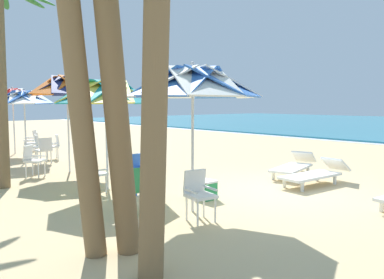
{
  "coord_description": "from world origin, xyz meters",
  "views": [
    {
      "loc": [
        5.12,
        -7.04,
        2.02
      ],
      "look_at": [
        -2.79,
        -0.0,
        1.0
      ],
      "focal_mm": 36.0,
      "sensor_mm": 36.0,
      "label": 1
    }
  ],
  "objects": [
    {
      "name": "beach_umbrella_4",
      "position": [
        -10.86,
        -2.22,
        2.3
      ],
      "size": [
        2.01,
        2.01,
        2.65
      ],
      "color": "silver",
      "rests_on": "ground"
    },
    {
      "name": "plastic_chair_9",
      "position": [
        -11.33,
        -1.38,
        0.5
      ],
      "size": [
        0.62,
        0.63,
        0.87
      ],
      "color": "white",
      "rests_on": "ground"
    },
    {
      "name": "plastic_chair_6",
      "position": [
        -7.58,
        -2.29,
        0.5
      ],
      "size": [
        0.48,
        0.46,
        0.87
      ],
      "color": "white",
      "rests_on": "ground"
    },
    {
      "name": "beach_umbrella_3",
      "position": [
        -8.4,
        -2.6,
        2.16
      ],
      "size": [
        2.04,
        2.04,
        2.5
      ],
      "color": "silver",
      "rests_on": "ground"
    },
    {
      "name": "plastic_chair_3",
      "position": [
        -2.82,
        -2.16,
        0.5
      ],
      "size": [
        0.63,
        0.62,
        0.87
      ],
      "color": "white",
      "rests_on": "ground"
    },
    {
      "name": "palm_tree_2",
      "position": [
        0.79,
        -4.51,
        2.74
      ],
      "size": [
        2.68,
        3.27,
        4.38
      ],
      "color": "brown",
      "rests_on": "ground"
    },
    {
      "name": "beach_umbrella_2",
      "position": [
        -5.57,
        -2.32,
        2.47
      ],
      "size": [
        2.15,
        2.15,
        2.88
      ],
      "color": "silver",
      "rests_on": "ground"
    },
    {
      "name": "beach_umbrella_0",
      "position": [
        -0.09,
        -2.38,
        2.36
      ],
      "size": [
        2.51,
        2.51,
        2.75
      ],
      "color": "silver",
      "rests_on": "ground"
    },
    {
      "name": "ground_plane",
      "position": [
        0.0,
        0.0,
        0.0
      ],
      "size": [
        80.0,
        80.0,
        0.0
      ],
      "primitive_type": "plane",
      "color": "#D3B784"
    },
    {
      "name": "plastic_chair_4",
      "position": [
        -2.59,
        -3.13,
        0.5
      ],
      "size": [
        0.46,
        0.49,
        0.87
      ],
      "color": "white",
      "rests_on": "ground"
    },
    {
      "name": "cooler_box",
      "position": [
        -0.65,
        -1.56,
        0.2
      ],
      "size": [
        0.5,
        0.34,
        0.4
      ],
      "color": "#238C4C",
      "rests_on": "ground"
    },
    {
      "name": "plastic_chair_10",
      "position": [
        -10.19,
        -1.7,
        0.5
      ],
      "size": [
        0.55,
        0.57,
        0.87
      ],
      "color": "white",
      "rests_on": "ground"
    },
    {
      "name": "plastic_chair_7",
      "position": [
        -8.8,
        -2.23,
        0.5
      ],
      "size": [
        0.5,
        0.53,
        0.87
      ],
      "color": "white",
      "rests_on": "ground"
    },
    {
      "name": "sun_lounger_1",
      "position": [
        0.18,
        1.42,
        0.28
      ],
      "size": [
        0.81,
        2.19,
        0.62
      ],
      "color": "white",
      "rests_on": "ground"
    },
    {
      "name": "plastic_chair_2",
      "position": [
        -2.05,
        -2.33,
        0.5
      ],
      "size": [
        0.48,
        0.45,
        0.87
      ],
      "color": "blue",
      "rests_on": "ground"
    },
    {
      "name": "sun_lounger_2",
      "position": [
        -0.84,
        2.04,
        0.28
      ],
      "size": [
        1.13,
        2.23,
        0.62
      ],
      "color": "white",
      "rests_on": "ground"
    },
    {
      "name": "plastic_chair_0",
      "position": [
        0.38,
        -2.66,
        0.5
      ],
      "size": [
        0.54,
        0.51,
        0.87
      ],
      "color": "white",
      "rests_on": "ground"
    },
    {
      "name": "beach_umbrella_1",
      "position": [
        -2.78,
        -2.64,
        2.23
      ],
      "size": [
        2.4,
        2.4,
        2.62
      ],
      "color": "silver",
      "rests_on": "ground"
    },
    {
      "name": "plastic_chair_5",
      "position": [
        -5.5,
        -3.39,
        0.5
      ],
      "size": [
        0.63,
        0.63,
        0.87
      ],
      "color": "white",
      "rests_on": "ground"
    },
    {
      "name": "plastic_chair_8",
      "position": [
        -8.48,
        -1.61,
        0.5
      ],
      "size": [
        0.53,
        0.56,
        0.87
      ],
      "color": "white",
      "rests_on": "ground"
    },
    {
      "name": "plastic_chair_1",
      "position": [
        -0.64,
        -3.16,
        0.5
      ],
      "size": [
        0.55,
        0.52,
        0.87
      ],
      "color": "#2D8C4C",
      "rests_on": "ground"
    }
  ]
}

